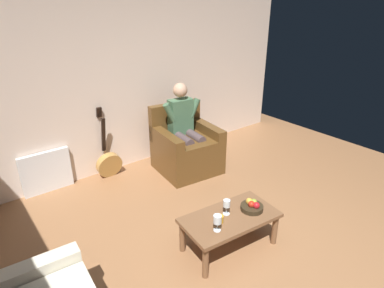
% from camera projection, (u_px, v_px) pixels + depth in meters
% --- Properties ---
extents(ground_plane, '(6.85, 6.85, 0.00)m').
position_uv_depth(ground_plane, '(281.00, 268.00, 3.18)').
color(ground_plane, '#91633F').
extents(wall_back, '(5.95, 0.06, 2.60)m').
position_uv_depth(wall_back, '(127.00, 80.00, 4.72)').
color(wall_back, beige).
rests_on(wall_back, ground).
extents(armchair, '(0.91, 0.90, 0.96)m').
position_uv_depth(armchair, '(186.00, 148.00, 4.89)').
color(armchair, brown).
rests_on(armchair, ground).
extents(person_seated, '(0.61, 0.62, 1.29)m').
position_uv_depth(person_seated, '(185.00, 126.00, 4.76)').
color(person_seated, '#44694A').
rests_on(person_seated, ground).
extents(coffee_table, '(1.02, 0.61, 0.38)m').
position_uv_depth(coffee_table, '(230.00, 221.00, 3.32)').
color(coffee_table, brown).
rests_on(coffee_table, ground).
extents(guitar, '(0.37, 0.26, 1.02)m').
position_uv_depth(guitar, '(109.00, 162.00, 4.73)').
color(guitar, '#B68543').
rests_on(guitar, ground).
extents(radiator, '(0.63, 0.06, 0.56)m').
position_uv_depth(radiator, '(46.00, 172.00, 4.34)').
color(radiator, white).
rests_on(radiator, ground).
extents(wine_glass_near, '(0.07, 0.07, 0.16)m').
position_uv_depth(wine_glass_near, '(227.00, 204.00, 3.28)').
color(wine_glass_near, silver).
rests_on(wine_glass_near, coffee_table).
extents(wine_glass_far, '(0.08, 0.08, 0.17)m').
position_uv_depth(wine_glass_far, '(217.00, 220.00, 3.05)').
color(wine_glass_far, silver).
rests_on(wine_glass_far, coffee_table).
extents(fruit_bowl, '(0.23, 0.23, 0.11)m').
position_uv_depth(fruit_bowl, '(252.00, 206.00, 3.39)').
color(fruit_bowl, '#302517').
rests_on(fruit_bowl, coffee_table).
extents(candle_jar, '(0.08, 0.08, 0.07)m').
position_uv_depth(candle_jar, '(220.00, 219.00, 3.20)').
color(candle_jar, gold).
rests_on(candle_jar, coffee_table).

